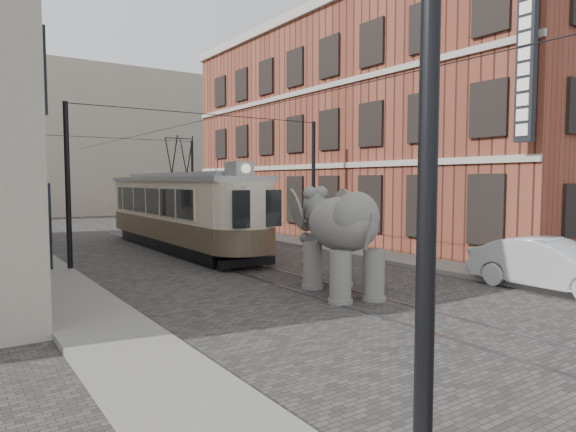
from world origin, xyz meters
TOP-DOWN VIEW (x-y plane):
  - ground at (0.00, 0.00)m, footprint 120.00×120.00m
  - tram_rails at (0.00, 0.00)m, footprint 1.54×80.00m
  - sidewalk_right at (6.00, 0.00)m, footprint 2.00×60.00m
  - sidewalk_left at (-6.50, 0.00)m, footprint 2.00×60.00m
  - brick_building at (11.00, 9.00)m, footprint 8.00×26.00m
  - distant_block at (0.00, 40.00)m, footprint 28.00×10.00m
  - catenary at (-0.20, 5.00)m, footprint 11.00×30.20m
  - tram at (-0.05, 9.46)m, footprint 2.86×13.30m
  - elephant at (0.13, -2.06)m, footprint 4.01×5.62m
  - parked_car at (5.49, -5.24)m, footprint 1.66×4.70m

SIDE VIEW (x-z plane):
  - ground at x=0.00m, z-range 0.00..0.00m
  - tram_rails at x=0.00m, z-range 0.00..0.02m
  - sidewalk_right at x=6.00m, z-range 0.00..0.15m
  - sidewalk_left at x=-6.50m, z-range 0.00..0.15m
  - parked_car at x=5.49m, z-range 0.00..1.55m
  - elephant at x=0.13m, z-range 0.00..3.11m
  - tram at x=-0.05m, z-range 0.00..5.27m
  - catenary at x=-0.20m, z-range 0.00..6.00m
  - brick_building at x=11.00m, z-range 0.00..12.00m
  - distant_block at x=0.00m, z-range 0.00..14.00m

